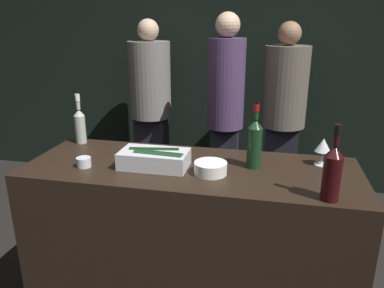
% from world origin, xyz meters
% --- Properties ---
extents(wall_back_chalkboard, '(6.40, 0.06, 2.80)m').
position_xyz_m(wall_back_chalkboard, '(0.00, 2.50, 1.40)').
color(wall_back_chalkboard, black).
rests_on(wall_back_chalkboard, ground_plane).
extents(bar_counter, '(1.85, 0.67, 1.01)m').
position_xyz_m(bar_counter, '(0.00, 0.34, 0.50)').
color(bar_counter, black).
rests_on(bar_counter, ground_plane).
extents(ice_bin_with_bottles, '(0.37, 0.20, 0.11)m').
position_xyz_m(ice_bin_with_bottles, '(-0.19, 0.28, 1.06)').
color(ice_bin_with_bottles, silver).
rests_on(ice_bin_with_bottles, bar_counter).
extents(bowl_white, '(0.17, 0.17, 0.06)m').
position_xyz_m(bowl_white, '(0.13, 0.26, 1.04)').
color(bowl_white, white).
rests_on(bowl_white, bar_counter).
extents(wine_glass, '(0.09, 0.09, 0.16)m').
position_xyz_m(wine_glass, '(0.71, 0.51, 1.12)').
color(wine_glass, silver).
rests_on(wine_glass, bar_counter).
extents(candle_votive, '(0.08, 0.08, 0.05)m').
position_xyz_m(candle_votive, '(-0.58, 0.21, 1.03)').
color(candle_votive, silver).
rests_on(candle_votive, bar_counter).
extents(red_wine_bottle_black_foil, '(0.08, 0.08, 0.35)m').
position_xyz_m(red_wine_bottle_black_foil, '(0.70, 0.08, 1.15)').
color(red_wine_bottle_black_foil, black).
rests_on(red_wine_bottle_black_foil, bar_counter).
extents(white_wine_bottle, '(0.07, 0.07, 0.33)m').
position_xyz_m(white_wine_bottle, '(-0.80, 0.59, 1.14)').
color(white_wine_bottle, '#9EA899').
rests_on(white_wine_bottle, bar_counter).
extents(red_wine_bottle_burgundy, '(0.08, 0.08, 0.36)m').
position_xyz_m(red_wine_bottle_burgundy, '(0.34, 0.40, 1.15)').
color(red_wine_bottle_burgundy, '#143319').
rests_on(red_wine_bottle_burgundy, bar_counter).
extents(person_in_hoodie, '(0.41, 0.41, 1.77)m').
position_xyz_m(person_in_hoodie, '(0.53, 2.00, 0.98)').
color(person_in_hoodie, black).
rests_on(person_in_hoodie, ground_plane).
extents(person_blond_tee, '(0.42, 0.42, 1.79)m').
position_xyz_m(person_blond_tee, '(-0.79, 2.02, 0.99)').
color(person_blond_tee, black).
rests_on(person_blond_tee, ground_plane).
extents(person_grey_polo, '(0.32, 0.32, 1.85)m').
position_xyz_m(person_grey_polo, '(0.02, 1.69, 1.05)').
color(person_grey_polo, black).
rests_on(person_grey_polo, ground_plane).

